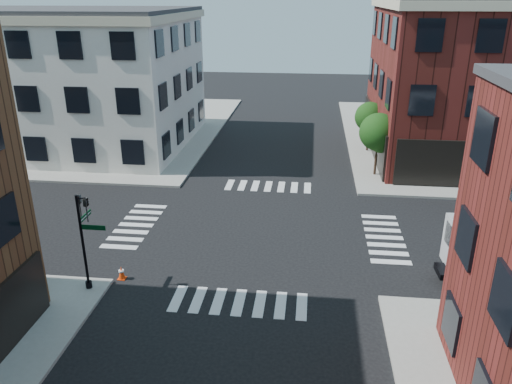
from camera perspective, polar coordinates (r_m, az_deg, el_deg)
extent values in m
plane|color=black|center=(28.01, 0.11, -4.49)|extent=(120.00, 120.00, 0.00)
cube|color=gray|center=(53.21, -20.43, 6.99)|extent=(30.00, 30.00, 0.15)
cube|color=silver|center=(46.91, -21.75, 11.80)|extent=(22.00, 16.00, 11.00)
cylinder|color=black|center=(37.11, 13.48, 3.08)|extent=(0.18, 0.18, 1.47)
cylinder|color=black|center=(36.89, 13.58, 4.16)|extent=(0.12, 0.12, 1.47)
sphere|color=#10370F|center=(36.44, 13.81, 6.67)|extent=(2.69, 2.69, 2.69)
sphere|color=#10370F|center=(36.52, 14.14, 5.79)|extent=(1.85, 1.85, 1.85)
cylinder|color=black|center=(42.83, 12.62, 5.54)|extent=(0.18, 0.18, 1.33)
cylinder|color=black|center=(42.66, 12.69, 6.39)|extent=(0.12, 0.12, 1.33)
sphere|color=#10370F|center=(42.30, 12.86, 8.38)|extent=(2.43, 2.43, 2.43)
sphere|color=#10370F|center=(42.34, 13.16, 7.68)|extent=(1.67, 1.67, 1.67)
cylinder|color=black|center=(22.89, -19.15, -5.70)|extent=(0.12, 0.12, 4.60)
cylinder|color=black|center=(23.83, -18.56, -9.98)|extent=(0.28, 0.28, 0.30)
cube|color=#053819|center=(22.30, -18.14, -3.88)|extent=(1.10, 0.03, 0.22)
cube|color=#053819|center=(22.87, -18.92, -2.63)|extent=(0.03, 1.10, 0.22)
imported|color=black|center=(22.16, -18.73, -1.98)|extent=(0.22, 0.18, 1.10)
imported|color=black|center=(22.56, -19.51, -1.66)|extent=(0.18, 0.22, 1.10)
cube|color=silver|center=(24.47, 23.95, -6.00)|extent=(2.39, 2.83, 2.28)
cube|color=black|center=(23.94, 21.64, -5.17)|extent=(0.20, 2.17, 1.03)
cylinder|color=black|center=(24.04, 24.40, -9.85)|extent=(1.16, 0.44, 1.14)
cylinder|color=black|center=(26.00, 22.73, -7.13)|extent=(1.16, 0.44, 1.14)
cube|color=#EC3B0A|center=(24.42, -15.05, -9.51)|extent=(0.37, 0.37, 0.04)
cone|color=#EC3B0A|center=(24.26, -15.12, -8.89)|extent=(0.35, 0.35, 0.65)
cylinder|color=white|center=(24.22, -15.14, -8.70)|extent=(0.25, 0.25, 0.07)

